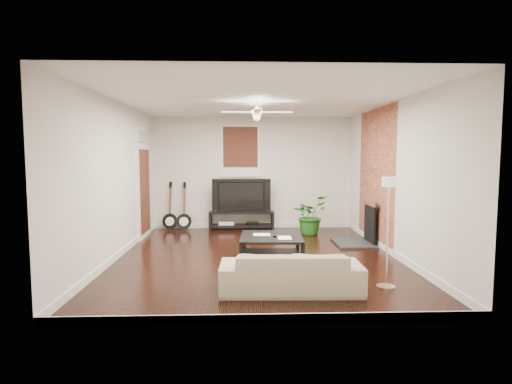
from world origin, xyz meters
TOP-DOWN VIEW (x-y plane):
  - room at (0.00, 0.00)m, footprint 5.01×6.01m
  - brick_accent at (2.49, 1.00)m, footprint 0.02×2.20m
  - fireplace at (2.20, 1.00)m, footprint 0.80×1.10m
  - window_back at (-0.30, 2.97)m, footprint 1.00×0.06m
  - door_left at (-2.46, 1.90)m, footprint 0.08×1.00m
  - tv_stand at (-0.28, 2.78)m, footprint 1.60×0.43m
  - tv at (-0.28, 2.80)m, footprint 1.44×0.19m
  - coffee_table at (0.24, -0.31)m, footprint 1.12×1.12m
  - sofa at (0.39, -1.91)m, footprint 1.92×0.80m
  - floor_lamp at (1.74, -1.81)m, footprint 0.26×0.26m
  - potted_plant at (1.32, 2.08)m, footprint 1.09×1.09m
  - guitar_left at (-2.05, 2.75)m, footprint 0.40×0.30m
  - guitar_right at (-1.70, 2.72)m, footprint 0.38×0.27m
  - ceiling_fan at (0.00, 0.00)m, footprint 1.24×1.24m

SIDE VIEW (x-z plane):
  - coffee_table at x=0.24m, z-range 0.00..0.45m
  - tv_stand at x=-0.28m, z-range 0.00..0.45m
  - sofa at x=0.39m, z-range 0.00..0.56m
  - potted_plant at x=1.32m, z-range 0.00..0.92m
  - fireplace at x=2.20m, z-range 0.00..0.92m
  - guitar_left at x=-2.05m, z-range 0.00..1.21m
  - guitar_right at x=-1.70m, z-range 0.00..1.21m
  - floor_lamp at x=1.74m, z-range 0.00..1.55m
  - tv at x=-0.28m, z-range 0.45..1.28m
  - door_left at x=-2.46m, z-range 0.00..2.50m
  - room at x=0.00m, z-range 0.00..2.80m
  - brick_accent at x=2.49m, z-range 0.00..2.80m
  - window_back at x=-0.30m, z-range 1.30..2.60m
  - ceiling_fan at x=0.00m, z-range 2.44..2.76m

